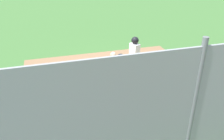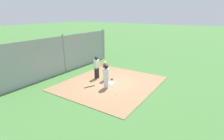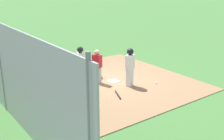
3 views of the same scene
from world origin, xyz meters
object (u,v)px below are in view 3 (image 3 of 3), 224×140
catcher (97,66)px  home_plate (113,81)px  runner (130,65)px  baseball (156,83)px  baseball_bat (118,95)px  catcher_mask (100,77)px  umpire (81,66)px

catcher → home_plate: bearing=-42.2°
runner → baseball: runner is taller
home_plate → runner: runner is taller
baseball_bat → catcher_mask: bearing=-171.8°
umpire → runner: 2.10m
umpire → baseball_bat: size_ratio=2.16×
catcher → catcher_mask: (-0.34, 0.39, -0.72)m
home_plate → baseball_bat: size_ratio=0.53×
catcher → baseball: (1.69, 2.01, -0.75)m
catcher → runner: (1.16, 0.91, 0.19)m
umpire → baseball_bat: 2.07m
catcher_mask → baseball: bearing=38.5°
baseball → catcher: bearing=-130.0°
baseball → runner: bearing=-115.5°
umpire → home_plate: bearing=3.3°
catcher → baseball_bat: size_ratio=1.85×
runner → baseball_bat: size_ratio=2.05×
runner → catcher_mask: bearing=-1.2°
catcher → catcher_mask: size_ratio=6.34×
runner → home_plate: bearing=-5.6°
home_plate → catcher: catcher is taller
catcher_mask → runner: bearing=19.0°
runner → baseball: (0.52, 1.10, -0.93)m
baseball_bat → catcher: bearing=-162.1°
catcher → baseball_bat: (1.72, -0.16, -0.75)m
baseball → baseball_bat: bearing=-89.0°
baseball_bat → baseball: baseball is taller
baseball → umpire: bearing=-120.8°
umpire → catcher_mask: bearing=29.4°
catcher → baseball: size_ratio=20.58×
catcher → catcher_mask: catcher is taller
catcher_mask → baseball_bat: bearing=-15.2°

